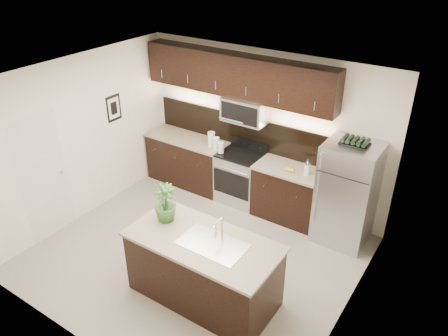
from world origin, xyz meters
The scene contains 12 objects.
ground centered at (0.00, 0.00, 0.00)m, with size 4.50×4.50×0.00m, color gray.
room_walls centered at (-0.11, -0.04, 1.70)m, with size 4.52×4.02×2.71m.
counter_run centered at (-0.46, 1.69, 0.47)m, with size 3.51×0.65×0.94m.
upper_fixtures centered at (-0.43, 1.84, 2.14)m, with size 3.49×0.40×1.66m.
island centered at (0.60, -0.60, 0.47)m, with size 1.96×0.96×0.94m.
sink_faucet centered at (0.75, -0.59, 0.96)m, with size 0.84×0.50×0.28m.
refrigerator centered at (1.67, 1.63, 0.82)m, with size 0.79×0.72×1.65m, color #B2B2B7.
wine_rack centered at (1.67, 1.63, 1.69)m, with size 0.41×0.25×0.10m.
plant centered at (-0.06, -0.51, 1.20)m, with size 0.29×0.29×0.52m, color #2D5823.
canisters centered at (-0.73, 1.60, 1.06)m, with size 0.39×0.22×0.27m.
french_press centered at (0.99, 1.64, 1.04)m, with size 0.09×0.09×0.27m.
bananas centered at (0.68, 1.61, 0.97)m, with size 0.16×0.13×0.05m, color gold.
Camera 1 is at (3.22, -4.05, 4.34)m, focal length 35.00 mm.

